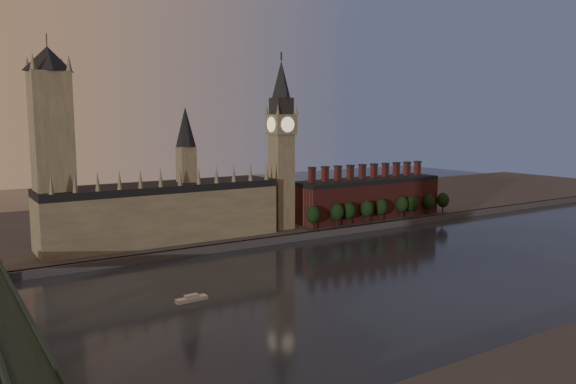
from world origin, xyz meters
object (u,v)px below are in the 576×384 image
at_px(westminster_bridge, 13,338).
at_px(river_boat, 192,299).
at_px(big_ben, 281,143).
at_px(victoria_tower, 52,144).

height_order(westminster_bridge, river_boat, westminster_bridge).
bearing_deg(big_ben, river_boat, -137.81).
xyz_separation_m(big_ben, westminster_bridge, (-165.00, -112.70, -49.39)).
xyz_separation_m(victoria_tower, big_ben, (130.00, -5.00, -2.26)).
height_order(big_ben, westminster_bridge, big_ben).
xyz_separation_m(victoria_tower, westminster_bridge, (-35.00, -117.70, -51.65)).
height_order(victoria_tower, westminster_bridge, victoria_tower).
relative_size(victoria_tower, big_ben, 1.01).
xyz_separation_m(westminster_bridge, river_boat, (66.51, 23.44, -6.46)).
xyz_separation_m(big_ben, river_boat, (-98.49, -89.26, -55.85)).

